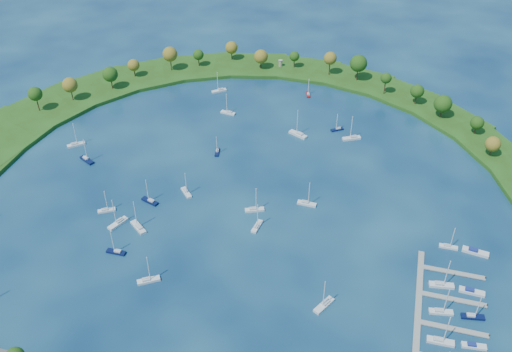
% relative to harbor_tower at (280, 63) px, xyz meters
% --- Properties ---
extents(ground, '(700.00, 700.00, 0.00)m').
position_rel_harbor_tower_xyz_m(ground, '(10.37, -116.82, -4.07)').
color(ground, '#071C44').
rests_on(ground, ground).
extents(breakwater, '(286.74, 247.64, 2.00)m').
position_rel_harbor_tower_xyz_m(breakwater, '(-35.95, -68.10, -3.08)').
color(breakwater, '#254612').
rests_on(breakwater, ground).
extents(breakwater_trees, '(234.67, 92.63, 15.51)m').
position_rel_harbor_tower_xyz_m(breakwater_trees, '(0.58, -29.94, 6.64)').
color(breakwater_trees, '#382314').
rests_on(breakwater_trees, breakwater).
extents(harbor_tower, '(2.60, 2.60, 4.04)m').
position_rel_harbor_tower_xyz_m(harbor_tower, '(0.00, 0.00, 0.00)').
color(harbor_tower, gray).
rests_on(harbor_tower, breakwater).
extents(dock_system, '(24.28, 82.00, 1.60)m').
position_rel_harbor_tower_xyz_m(dock_system, '(95.67, -177.82, -3.72)').
color(dock_system, gray).
rests_on(dock_system, ground).
extents(moored_boat_1, '(7.93, 7.47, 12.52)m').
position_rel_harbor_tower_xyz_m(moored_boat_1, '(-77.32, -106.25, -3.15)').
color(moored_boat_1, silver).
rests_on(moored_boat_1, ground).
extents(moored_boat_2, '(9.31, 6.42, 13.44)m').
position_rel_harbor_tower_xyz_m(moored_boat_2, '(51.83, -65.06, -3.12)').
color(moored_boat_2, silver).
rests_on(moored_boat_2, ground).
extents(moored_boat_4, '(10.10, 6.66, 14.48)m').
position_rel_harbor_tower_xyz_m(moored_boat_4, '(25.51, -68.86, -3.09)').
color(moored_boat_4, silver).
rests_on(moored_boat_4, ground).
extents(moored_boat_5, '(5.91, 9.34, 13.33)m').
position_rel_harbor_tower_xyz_m(moored_boat_5, '(-31.67, -153.04, -3.13)').
color(moored_boat_5, silver).
rests_on(moored_boat_5, ground).
extents(moored_boat_6, '(7.97, 7.14, 12.33)m').
position_rel_harbor_tower_xyz_m(moored_boat_6, '(-26.85, -36.17, -3.16)').
color(moored_boat_6, silver).
rests_on(moored_boat_6, ground).
extents(moored_boat_7, '(6.52, 9.03, 13.14)m').
position_rel_harbor_tower_xyz_m(moored_boat_7, '(56.67, -172.82, -3.13)').
color(moored_boat_7, silver).
rests_on(moored_boat_7, ground).
extents(moored_boat_8, '(8.32, 5.26, 11.88)m').
position_rel_harbor_tower_xyz_m(moored_boat_8, '(19.68, -130.17, -3.17)').
color(moored_boat_8, silver).
rests_on(moored_boat_8, ground).
extents(moored_boat_9, '(8.83, 7.62, 13.48)m').
position_rel_harbor_tower_xyz_m(moored_boat_9, '(-22.63, -153.12, -3.12)').
color(moored_boat_9, silver).
rests_on(moored_boat_9, ground).
extents(moored_boat_10, '(8.62, 6.04, 12.48)m').
position_rel_harbor_tower_xyz_m(moored_boat_10, '(-65.87, -116.41, -3.15)').
color(moored_boat_10, '#09113A').
rests_on(moored_boat_10, ground).
extents(moored_boat_11, '(7.59, 2.20, 11.13)m').
position_rel_harbor_tower_xyz_m(moored_boat_11, '(-24.99, -168.19, -3.19)').
color(moored_boat_11, '#09113A').
rests_on(moored_boat_11, ground).
extents(moored_boat_12, '(8.21, 2.63, 11.94)m').
position_rel_harbor_tower_xyz_m(moored_boat_12, '(40.08, -120.45, -3.17)').
color(moored_boat_12, silver).
rests_on(moored_boat_12, ground).
extents(moored_boat_13, '(8.18, 3.24, 11.70)m').
position_rel_harbor_tower_xyz_m(moored_boat_13, '(-14.71, -57.87, -3.18)').
color(moored_boat_13, silver).
rests_on(moored_boat_13, ground).
extents(moored_boat_14, '(3.17, 6.78, 9.62)m').
position_rel_harbor_tower_xyz_m(moored_boat_14, '(-8.81, -93.97, -3.22)').
color(moored_boat_14, '#09113A').
rests_on(moored_boat_14, ground).
extents(moored_boat_15, '(3.23, 8.01, 11.44)m').
position_rel_harbor_tower_xyz_m(moored_boat_15, '(23.47, -139.83, -3.18)').
color(moored_boat_15, silver).
rests_on(moored_boat_15, ground).
extents(moored_boat_16, '(7.30, 5.47, 10.70)m').
position_rel_harbor_tower_xyz_m(moored_boat_16, '(-40.08, -146.90, -3.20)').
color(moored_boat_16, silver).
rests_on(moored_boat_16, ground).
extents(moored_boat_17, '(8.30, 4.66, 11.76)m').
position_rel_harbor_tower_xyz_m(moored_boat_17, '(-24.88, -136.55, -3.17)').
color(moored_boat_17, '#09113A').
rests_on(moored_boat_17, ground).
extents(moored_boat_18, '(8.26, 6.47, 12.24)m').
position_rel_harbor_tower_xyz_m(moored_boat_18, '(-7.08, -178.39, -3.16)').
color(moored_boat_18, silver).
rests_on(moored_boat_18, ground).
extents(moored_boat_19, '(3.53, 6.83, 9.67)m').
position_rel_harbor_tower_xyz_m(moored_boat_19, '(22.38, -26.87, -3.22)').
color(moored_boat_19, '#980D0E').
rests_on(moored_boat_19, ground).
extents(moored_boat_20, '(6.46, 5.23, 9.66)m').
position_rel_harbor_tower_xyz_m(moored_boat_20, '(43.60, -58.69, -3.22)').
color(moored_boat_20, '#09113A').
rests_on(moored_boat_20, ground).
extents(moored_boat_21, '(6.93, 7.24, 11.52)m').
position_rel_harbor_tower_xyz_m(moored_boat_21, '(-12.04, -126.94, -3.18)').
color(moored_boat_21, silver).
rests_on(moored_boat_21, ground).
extents(docked_boat_4, '(8.87, 2.64, 12.98)m').
position_rel_harbor_tower_xyz_m(docked_boat_4, '(95.88, -177.72, -3.14)').
color(docked_boat_4, silver).
rests_on(docked_boat_4, ground).
extents(docked_boat_5, '(8.11, 3.07, 1.62)m').
position_rel_harbor_tower_xyz_m(docked_boat_5, '(106.36, -176.68, -3.48)').
color(docked_boat_5, silver).
rests_on(docked_boat_5, ground).
extents(docked_boat_6, '(8.44, 3.55, 12.02)m').
position_rel_harbor_tower_xyz_m(docked_boat_6, '(95.89, -165.13, -3.17)').
color(docked_boat_6, silver).
rests_on(docked_boat_6, ground).
extents(docked_boat_7, '(8.09, 3.42, 11.52)m').
position_rel_harbor_tower_xyz_m(docked_boat_7, '(106.40, -164.38, -3.18)').
color(docked_boat_7, '#09113A').
rests_on(docked_boat_7, ground).
extents(docked_boat_8, '(9.14, 3.71, 13.06)m').
position_rel_harbor_tower_xyz_m(docked_boat_8, '(95.88, -152.62, -3.13)').
color(docked_boat_8, silver).
rests_on(docked_boat_8, ground).
extents(docked_boat_9, '(9.03, 2.99, 1.82)m').
position_rel_harbor_tower_xyz_m(docked_boat_9, '(106.34, -152.89, -3.41)').
color(docked_boat_9, silver).
rests_on(docked_boat_9, ground).
extents(docked_boat_10, '(7.08, 2.02, 10.39)m').
position_rel_harbor_tower_xyz_m(docked_boat_10, '(98.31, -131.45, -3.21)').
color(docked_boat_10, silver).
rests_on(docked_boat_10, ground).
extents(docked_boat_11, '(10.14, 4.13, 2.01)m').
position_rel_harbor_tower_xyz_m(docked_boat_11, '(108.23, -131.79, -3.33)').
color(docked_boat_11, silver).
rests_on(docked_boat_11, ground).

